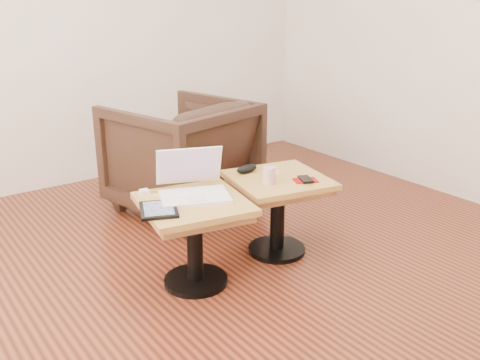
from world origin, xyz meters
TOP-DOWN VIEW (x-y plane):
  - room_shell at (0.00, 0.00)m, footprint 4.52×4.52m
  - side_table_left at (0.01, 0.32)m, footprint 0.59×0.59m
  - side_table_right at (0.58, 0.35)m, footprint 0.60×0.60m
  - laptop at (0.05, 0.40)m, footprint 0.44×0.43m
  - tablet at (-0.19, 0.31)m, footprint 0.25×0.27m
  - charging_adapter at (-0.15, 0.55)m, footprint 0.05×0.05m
  - glasses_case at (0.49, 0.52)m, footprint 0.15×0.07m
  - striped_cup at (0.48, 0.30)m, footprint 0.10×0.10m
  - earbuds_tangle at (0.61, 0.42)m, footprint 0.08×0.05m
  - phone_on_sleeve at (0.66, 0.21)m, footprint 0.15×0.13m
  - armchair at (0.48, 1.26)m, footprint 1.00×1.02m

SIDE VIEW (x-z plane):
  - side_table_left at x=0.01m, z-range 0.12..0.58m
  - side_table_right at x=0.58m, z-range 0.12..0.58m
  - armchair at x=0.48m, z-range 0.00..0.77m
  - earbuds_tangle at x=0.61m, z-range 0.46..0.48m
  - phone_on_sleeve at x=0.66m, z-range 0.46..0.48m
  - tablet at x=-0.19m, z-range 0.46..0.48m
  - charging_adapter at x=-0.15m, z-range 0.46..0.49m
  - glasses_case at x=0.49m, z-range 0.46..0.51m
  - laptop at x=0.05m, z-range 0.39..0.62m
  - striped_cup at x=0.48m, z-range 0.46..0.56m
  - room_shell at x=0.00m, z-range 0.00..2.71m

